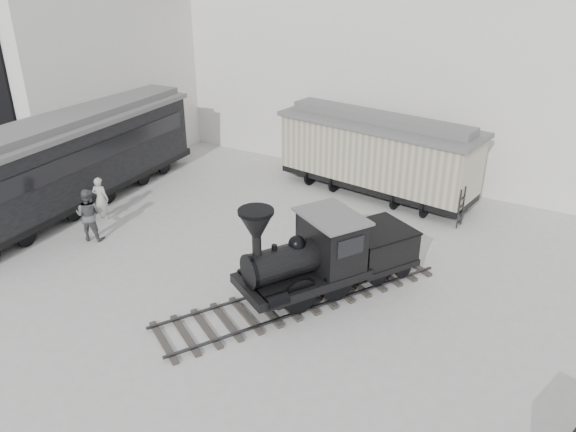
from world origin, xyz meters
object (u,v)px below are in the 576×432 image
Objects in this scene: boxcar at (377,153)px; visitor_a at (101,199)px; locomotive at (322,259)px; visitor_b at (89,215)px; passenger_coach at (75,159)px.

boxcar is 5.09× the size of visitor_a.
boxcar is at bearing 130.96° from locomotive.
locomotive is 9.58m from visitor_a.
visitor_b is at bearing -120.49° from boxcar.
visitor_b is (0.90, -1.36, 0.10)m from visitor_a.
passenger_coach is 6.76× the size of visitor_b.
passenger_coach is 2.29m from visitor_a.
boxcar reaches higher than passenger_coach.
visitor_b is at bearing 106.15° from visitor_a.
boxcar reaches higher than locomotive.
passenger_coach is at bearing -58.31° from visitor_b.
locomotive is at bearing -71.10° from boxcar.
boxcar is 4.55× the size of visitor_b.
visitor_b is (-7.12, -8.99, -0.86)m from boxcar.
locomotive reaches higher than visitor_b.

